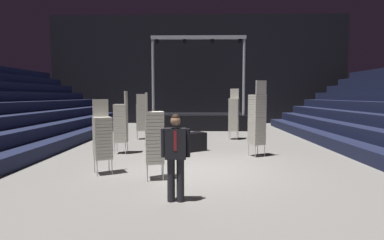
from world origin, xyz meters
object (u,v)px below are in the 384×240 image
(chair_stack_front_left, at_px, (141,117))
(chair_stack_front_right, at_px, (234,114))
(chair_stack_mid_centre, at_px, (121,122))
(equipment_road_case, at_px, (193,142))
(stage_riser, at_px, (198,119))
(chair_stack_rear_left, at_px, (102,137))
(man_with_tie, at_px, (176,152))
(chair_stack_mid_right, at_px, (257,119))
(chair_stack_mid_left, at_px, (154,136))

(chair_stack_front_left, relative_size, chair_stack_front_right, 0.89)
(chair_stack_mid_centre, bearing_deg, equipment_road_case, -80.10)
(stage_riser, distance_m, chair_stack_rear_left, 11.79)
(stage_riser, bearing_deg, man_with_tie, -91.87)
(chair_stack_mid_right, distance_m, equipment_road_case, 2.59)
(stage_riser, bearing_deg, chair_stack_front_left, -118.76)
(chair_stack_mid_left, xyz_separation_m, equipment_road_case, (0.87, 3.98, -0.73))
(chair_stack_mid_centre, bearing_deg, chair_stack_rear_left, -177.71)
(chair_stack_rear_left, height_order, equipment_road_case, chair_stack_rear_left)
(chair_stack_mid_right, height_order, equipment_road_case, chair_stack_mid_right)
(man_with_tie, relative_size, chair_stack_mid_right, 0.67)
(man_with_tie, bearing_deg, stage_riser, -92.12)
(chair_stack_mid_right, height_order, chair_stack_mid_centre, chair_stack_mid_right)
(man_with_tie, distance_m, chair_stack_mid_right, 5.23)
(chair_stack_front_left, height_order, equipment_road_case, chair_stack_front_left)
(chair_stack_front_left, height_order, chair_stack_mid_left, same)
(stage_riser, relative_size, chair_stack_front_right, 2.42)
(chair_stack_front_right, distance_m, chair_stack_mid_right, 4.15)
(stage_riser, xyz_separation_m, chair_stack_mid_centre, (-2.76, -8.58, 0.55))
(stage_riser, height_order, chair_stack_mid_left, stage_riser)
(chair_stack_front_left, relative_size, chair_stack_rear_left, 1.09)
(chair_stack_mid_left, height_order, chair_stack_rear_left, chair_stack_mid_left)
(chair_stack_mid_centre, bearing_deg, chair_stack_mid_left, -156.38)
(chair_stack_rear_left, bearing_deg, man_with_tie, 106.35)
(chair_stack_front_right, xyz_separation_m, equipment_road_case, (-1.88, -3.14, -0.85))
(chair_stack_front_right, xyz_separation_m, chair_stack_mid_centre, (-4.42, -3.69, -0.08))
(chair_stack_front_right, relative_size, chair_stack_mid_centre, 1.08)
(chair_stack_rear_left, bearing_deg, equipment_road_case, -151.28)
(chair_stack_rear_left, bearing_deg, chair_stack_front_left, -116.16)
(chair_stack_mid_right, height_order, chair_stack_rear_left, chair_stack_mid_right)
(man_with_tie, height_order, chair_stack_rear_left, chair_stack_rear_left)
(chair_stack_front_right, height_order, chair_stack_mid_left, chair_stack_front_right)
(chair_stack_front_right, distance_m, equipment_road_case, 3.76)
(stage_riser, relative_size, chair_stack_mid_centre, 2.60)
(chair_stack_mid_centre, bearing_deg, chair_stack_front_right, -52.45)
(chair_stack_front_left, relative_size, chair_stack_mid_right, 0.83)
(chair_stack_mid_left, relative_size, chair_stack_mid_centre, 0.96)
(chair_stack_front_left, bearing_deg, man_with_tie, -85.46)
(man_with_tie, distance_m, chair_stack_front_right, 9.01)
(chair_stack_mid_left, xyz_separation_m, chair_stack_mid_centre, (-1.67, 3.44, 0.04))
(man_with_tie, height_order, equipment_road_case, man_with_tie)
(chair_stack_rear_left, bearing_deg, chair_stack_mid_centre, -113.20)
(chair_stack_front_left, relative_size, chair_stack_mid_centre, 0.96)
(chair_stack_mid_right, bearing_deg, chair_stack_front_right, 68.28)
(chair_stack_mid_left, bearing_deg, stage_riser, 163.93)
(chair_stack_mid_left, xyz_separation_m, chair_stack_rear_left, (-1.43, 0.50, -0.08))
(equipment_road_case, bearing_deg, chair_stack_mid_right, -24.36)
(chair_stack_mid_centre, bearing_deg, stage_riser, -20.11)
(chair_stack_mid_right, relative_size, equipment_road_case, 2.84)
(chair_stack_mid_left, bearing_deg, chair_stack_rear_left, -120.19)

